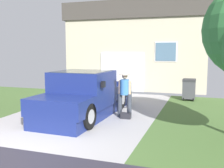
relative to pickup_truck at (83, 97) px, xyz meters
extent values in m
cube|color=#B1AEAF|center=(-0.07, 1.02, -0.75)|extent=(5.20, 9.00, 0.06)
cube|color=navy|center=(0.01, 0.34, -0.51)|extent=(1.89, 5.19, 0.42)
cube|color=navy|center=(0.00, -0.04, 0.31)|extent=(1.95, 1.91, 1.22)
cube|color=#1E2833|center=(0.00, -0.04, 0.67)|extent=(1.72, 1.75, 0.51)
cube|color=navy|center=(-0.04, -1.60, -0.03)|extent=(1.94, 1.31, 0.54)
cube|color=black|center=(0.05, 1.90, -0.27)|extent=(1.96, 2.08, 0.06)
cube|color=navy|center=(0.97, 1.88, -0.02)|extent=(0.11, 2.03, 0.55)
cube|color=navy|center=(-0.87, 1.93, -0.02)|extent=(0.11, 2.03, 0.55)
cube|color=navy|center=(0.08, 2.89, -0.02)|extent=(1.90, 0.11, 0.55)
cube|color=black|center=(1.03, -0.72, 0.58)|extent=(0.10, 0.18, 0.20)
cylinder|color=black|center=(0.78, -1.43, -0.32)|extent=(0.28, 0.81, 0.80)
cylinder|color=#9E9EA3|center=(0.78, -1.43, -0.32)|extent=(0.29, 0.45, 0.44)
cylinder|color=black|center=(-0.86, -1.39, -0.32)|extent=(0.28, 0.81, 0.80)
cylinder|color=#9E9EA3|center=(-0.86, -1.39, -0.32)|extent=(0.29, 0.45, 0.44)
cylinder|color=black|center=(0.87, 1.68, -0.32)|extent=(0.28, 0.81, 0.80)
cylinder|color=#9E9EA3|center=(0.87, 1.68, -0.32)|extent=(0.29, 0.45, 0.44)
cylinder|color=black|center=(-0.78, 1.72, -0.32)|extent=(0.28, 0.81, 0.80)
cylinder|color=#9E9EA3|center=(-0.78, 1.72, -0.32)|extent=(0.29, 0.45, 0.44)
cylinder|color=#333842|center=(1.63, 0.30, -0.30)|extent=(0.16, 0.16, 0.85)
cylinder|color=#333842|center=(1.27, 0.34, -0.30)|extent=(0.16, 0.16, 0.85)
cylinder|color=#3870B2|center=(1.45, 0.32, 0.37)|extent=(0.32, 0.32, 0.54)
cylinder|color=tan|center=(1.64, 0.30, 0.31)|extent=(0.09, 0.09, 0.61)
cylinder|color=tan|center=(1.26, 0.35, 0.31)|extent=(0.09, 0.09, 0.61)
sphere|color=tan|center=(1.45, 0.32, 0.76)|extent=(0.21, 0.21, 0.21)
cylinder|color=#BCB2A3|center=(1.45, 0.32, 0.81)|extent=(0.44, 0.44, 0.01)
cone|color=#BCB2A3|center=(1.45, 0.32, 0.87)|extent=(0.22, 0.22, 0.11)
cube|color=#232328|center=(1.54, 0.14, -0.62)|extent=(0.35, 0.16, 0.21)
torus|color=#232328|center=(1.54, 0.14, -0.46)|extent=(0.32, 0.02, 0.32)
cube|color=#BDB49A|center=(0.11, 9.27, 1.37)|extent=(8.35, 5.96, 4.18)
cube|color=#423D38|center=(0.11, 9.27, 3.98)|extent=(8.68, 6.19, 1.04)
cube|color=white|center=(-0.42, 6.26, 0.40)|extent=(2.61, 0.06, 2.25)
cube|color=slate|center=(2.08, 6.26, 1.58)|extent=(1.10, 0.05, 1.00)
cube|color=silver|center=(2.08, 6.27, 1.58)|extent=(1.23, 0.02, 1.12)
cube|color=#424247|center=(3.45, 4.52, -0.22)|extent=(0.58, 0.68, 0.82)
cube|color=#2E2E31|center=(3.45, 4.52, 0.24)|extent=(0.60, 0.71, 0.10)
cylinder|color=black|center=(3.23, 4.25, -0.63)|extent=(0.05, 0.18, 0.18)
cylinder|color=black|center=(3.67, 4.25, -0.63)|extent=(0.05, 0.18, 0.18)
camera|label=1|loc=(4.02, -8.67, 1.67)|focal=42.94mm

